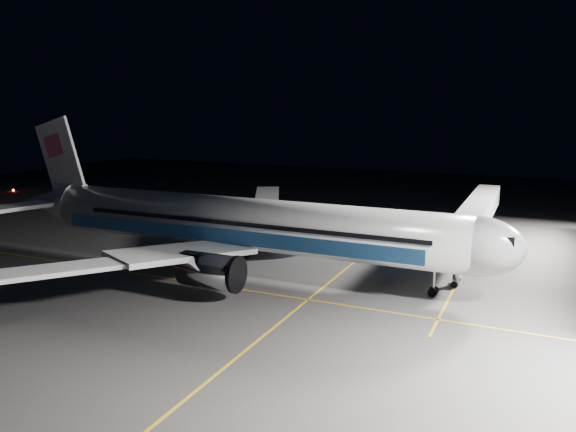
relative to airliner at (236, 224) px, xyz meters
The scene contains 10 objects.
ground 5.27m from the airliner, ahead, with size 200.00×200.00×0.00m, color #4C4C4F.
guide_line_main 12.22m from the airliner, ahead, with size 0.25×80.00×0.01m, color gold.
guide_line_cross 7.99m from the airliner, 79.83° to the right, with size 70.00×0.25×0.01m, color gold.
guide_line_side 25.67m from the airliner, 23.43° to the left, with size 0.25×40.00×0.01m, color gold.
airliner is the anchor object (origin of this frame).
jet_bridge 29.31m from the airliner, 38.04° to the left, with size 3.60×34.40×6.30m.
baggage_tug 16.13m from the airliner, 81.89° to the left, with size 2.86×2.53×1.76m.
safety_cone_a 14.82m from the airliner, 119.64° to the left, with size 0.41×0.41×0.62m, color #FF4B0A.
safety_cone_b 15.87m from the airliner, 62.09° to the left, with size 0.42×0.42×0.63m, color #FF4B0A.
safety_cone_c 6.52m from the airliner, 111.30° to the left, with size 0.34×0.34×0.51m, color #FF4B0A.
Camera 1 is at (29.04, -52.33, 18.00)m, focal length 35.00 mm.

